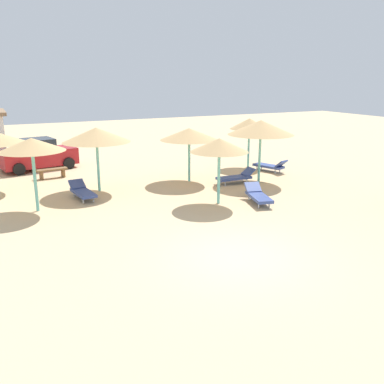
# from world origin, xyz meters

# --- Properties ---
(ground_plane) EXTENTS (80.00, 80.00, 0.00)m
(ground_plane) POSITION_xyz_m (0.00, 0.00, 0.00)
(ground_plane) COLOR #D1B284
(parasol_0) EXTENTS (2.20, 2.20, 2.78)m
(parasol_0) POSITION_xyz_m (7.23, 10.45, 2.46)
(parasol_0) COLOR #6BC6BC
(parasol_0) RESTS_ON ground
(parasol_1) EXTENTS (2.46, 2.46, 2.83)m
(parasol_1) POSITION_xyz_m (-4.65, 7.09, 2.57)
(parasol_1) COLOR #6BC6BC
(parasol_1) RESTS_ON ground
(parasol_2) EXTENTS (2.82, 2.82, 2.63)m
(parasol_2) POSITION_xyz_m (2.70, 8.83, 2.34)
(parasol_2) COLOR #6BC6BC
(parasol_2) RESTS_ON ground
(parasol_4) EXTENTS (2.34, 2.34, 2.68)m
(parasol_4) POSITION_xyz_m (2.14, 4.90, 2.39)
(parasol_4) COLOR #6BC6BC
(parasol_4) RESTS_ON ground
(parasol_6) EXTENTS (3.18, 3.18, 3.02)m
(parasol_6) POSITION_xyz_m (5.77, 7.27, 2.66)
(parasol_6) COLOR #6BC6BC
(parasol_6) RESTS_ON ground
(parasol_7) EXTENTS (2.99, 2.99, 2.87)m
(parasol_7) POSITION_xyz_m (-1.76, 8.98, 2.55)
(parasol_7) COLOR #6BC6BC
(parasol_7) RESTS_ON ground
(lounger_0) EXTENTS (1.24, 1.99, 0.72)m
(lounger_0) POSITION_xyz_m (7.68, 8.93, 0.32)
(lounger_0) COLOR #33478C
(lounger_0) RESTS_ON ground
(lounger_1) EXTENTS (0.85, 1.97, 0.66)m
(lounger_1) POSITION_xyz_m (-2.71, 8.09, 0.31)
(lounger_1) COLOR #33478C
(lounger_1) RESTS_ON ground
(lounger_2) EXTENTS (1.91, 0.68, 0.70)m
(lounger_2) POSITION_xyz_m (4.60, 7.48, 0.32)
(lounger_2) COLOR #33478C
(lounger_2) RESTS_ON ground
(lounger_4) EXTENTS (1.11, 2.00, 0.67)m
(lounger_4) POSITION_xyz_m (3.65, 4.27, 0.31)
(lounger_4) COLOR #33478C
(lounger_4) RESTS_ON ground
(bench_0) EXTENTS (1.54, 0.58, 0.49)m
(bench_0) POSITION_xyz_m (-3.28, 12.53, 0.35)
(bench_0) COLOR brown
(bench_0) RESTS_ON ground
(parked_car) EXTENTS (4.25, 2.58, 1.72)m
(parked_car) POSITION_xyz_m (-3.64, 15.08, 0.82)
(parked_car) COLOR #B21E23
(parked_car) RESTS_ON ground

